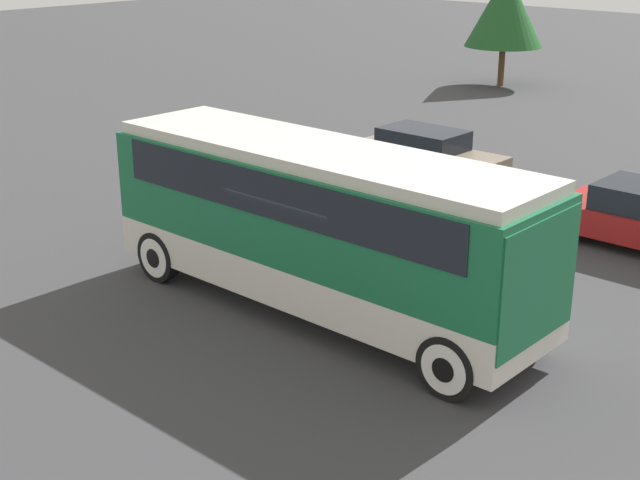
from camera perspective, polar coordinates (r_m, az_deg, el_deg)
ground_plane at (r=17.27m, az=0.00°, el=-4.57°), size 120.00×120.00×0.00m
tour_bus at (r=16.50m, az=0.25°, el=1.51°), size 9.14×2.51×3.25m
parked_car_mid at (r=26.11m, az=6.82°, el=5.45°), size 4.60×1.79×1.44m
tree_right at (r=41.55m, az=11.78°, el=14.30°), size 3.47×3.47×5.08m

